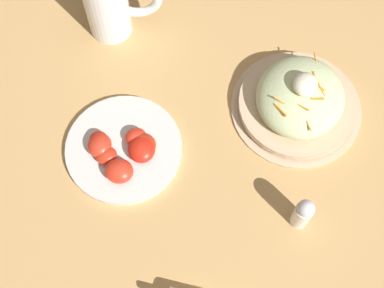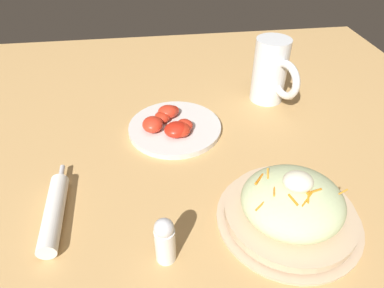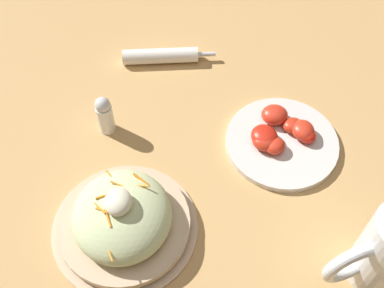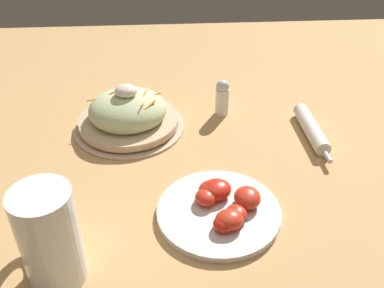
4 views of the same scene
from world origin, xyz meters
TOP-DOWN VIEW (x-y plane):
  - ground_plane at (0.00, 0.00)m, footprint 1.43×1.43m
  - salad_plate at (-0.19, 0.11)m, footprint 0.23×0.23m
  - beer_mug at (-0.27, -0.26)m, footprint 0.08×0.14m
  - tomato_plate at (-0.03, -0.16)m, footprint 0.20×0.20m
  - salt_shaker at (0.01, 0.15)m, footprint 0.03×0.03m

SIDE VIEW (x-z plane):
  - ground_plane at x=0.00m, z-range 0.00..0.00m
  - tomato_plate at x=-0.03m, z-range -0.01..0.03m
  - salad_plate at x=-0.19m, z-range -0.02..0.08m
  - salt_shaker at x=0.01m, z-range 0.00..0.08m
  - beer_mug at x=-0.27m, z-range -0.01..0.14m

